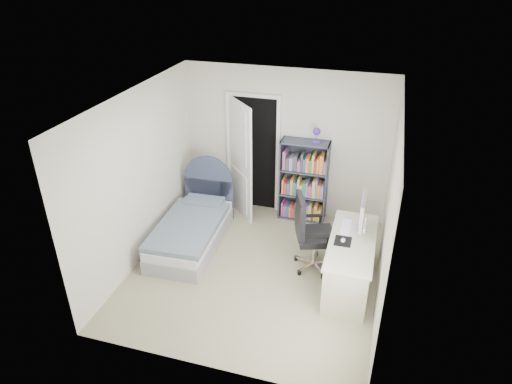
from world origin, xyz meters
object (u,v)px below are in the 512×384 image
(bed, at_px, (193,228))
(nightstand, at_px, (205,184))
(floor_lamp, at_px, (238,179))
(bookcase, at_px, (304,184))
(desk, at_px, (350,260))
(office_chair, at_px, (309,230))

(bed, bearing_deg, nightstand, 102.44)
(floor_lamp, relative_size, bookcase, 0.80)
(bed, bearing_deg, bookcase, 39.03)
(floor_lamp, distance_m, desk, 2.68)
(bookcase, height_order, desk, bookcase)
(floor_lamp, relative_size, desk, 0.89)
(bookcase, height_order, office_chair, bookcase)
(floor_lamp, distance_m, office_chair, 2.07)
(desk, relative_size, office_chair, 1.28)
(nightstand, relative_size, floor_lamp, 0.46)
(office_chair, bearing_deg, desk, -19.47)
(bed, xyz_separation_m, office_chair, (1.84, -0.13, 0.38))
(bookcase, distance_m, desk, 1.84)
(floor_lamp, height_order, office_chair, floor_lamp)
(bed, xyz_separation_m, nightstand, (-0.26, 1.18, 0.15))
(nightstand, xyz_separation_m, desk, (2.71, -1.53, -0.01))
(bed, relative_size, floor_lamp, 1.41)
(desk, xyz_separation_m, office_chair, (-0.61, 0.22, 0.24))
(bed, xyz_separation_m, bookcase, (1.50, 1.22, 0.39))
(nightstand, distance_m, bookcase, 1.78)
(floor_lamp, bearing_deg, bed, -104.28)
(nightstand, bearing_deg, office_chair, -31.97)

